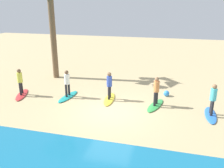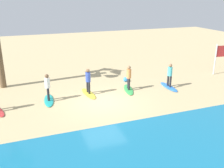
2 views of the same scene
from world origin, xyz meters
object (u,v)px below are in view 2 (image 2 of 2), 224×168
object	(u,v)px
surfboard_green	(128,89)
surfboard_yellow	(89,93)
surfboard_blue	(169,87)
surfer_yellow	(88,79)
surfboard_teal	(49,100)
surfer_teal	(48,85)
beach_ball	(126,79)
surfer_green	(129,76)
surfer_blue	(170,73)

from	to	relation	value
surfboard_green	surfboard_yellow	bearing A→B (deg)	-80.01
surfboard_blue	surfer_yellow	world-z (taller)	surfer_yellow
surfboard_green	surfboard_yellow	distance (m)	2.78
surfboard_teal	surfboard_yellow	bearing A→B (deg)	101.47
surfboard_blue	surfer_teal	distance (m)	8.33
surfer_teal	beach_ball	distance (m)	6.22
surfer_green	beach_ball	distance (m)	2.01
surfboard_yellow	surfboard_teal	xyz separation A→B (m)	(2.60, 0.25, 0.00)
surfboard_blue	surfer_yellow	bearing A→B (deg)	-95.66
surfboard_blue	surfboard_yellow	bearing A→B (deg)	-95.66
surfer_blue	surfer_green	distance (m)	2.93
surfer_green	surfboard_teal	xyz separation A→B (m)	(5.38, 0.01, -0.99)
surfer_green	surfer_yellow	xyz separation A→B (m)	(2.77, -0.24, 0.00)
surfboard_blue	surfboard_green	world-z (taller)	same
surfboard_blue	surfer_blue	size ratio (longest dim) A/B	1.28
surfboard_green	surfer_green	size ratio (longest dim) A/B	1.28
surfer_yellow	beach_ball	world-z (taller)	surfer_yellow
surfboard_blue	surfer_teal	size ratio (longest dim) A/B	1.28
surfboard_yellow	surfer_teal	size ratio (longest dim) A/B	1.28
surfboard_blue	surfboard_yellow	distance (m)	5.70
surfboard_yellow	beach_ball	bearing A→B (deg)	109.16
surfboard_green	surfboard_teal	distance (m)	5.38
surfer_green	surfer_teal	xyz separation A→B (m)	(5.38, 0.01, 0.00)
surfboard_teal	surfboard_green	bearing A→B (deg)	96.03
surfboard_teal	surfer_yellow	bearing A→B (deg)	101.47
surfboard_yellow	surfer_blue	bearing A→B (deg)	77.31
surfer_green	surfboard_yellow	world-z (taller)	surfer_green
surfboard_blue	surfboard_green	distance (m)	2.93
surfer_blue	surfer_yellow	world-z (taller)	same
surfboard_teal	surfer_teal	world-z (taller)	surfer_teal
surfboard_green	surfer_teal	distance (m)	5.47
surfboard_blue	surfboard_green	bearing A→B (deg)	-98.10
surfer_blue	surfboard_green	xyz separation A→B (m)	(2.88, -0.51, -0.99)
surfboard_blue	surfboard_yellow	world-z (taller)	same
surfboard_green	surfer_green	bearing A→B (deg)	14.99
surfer_green	surfer_yellow	distance (m)	2.78
surfboard_green	surfer_yellow	world-z (taller)	surfer_yellow
surfboard_yellow	surfer_teal	xyz separation A→B (m)	(2.60, 0.25, 0.99)
surfboard_yellow	surfboard_green	bearing A→B (deg)	79.88
surfboard_yellow	beach_ball	distance (m)	3.63
beach_ball	surfer_teal	bearing A→B (deg)	16.45
surfboard_green	surfer_yellow	size ratio (longest dim) A/B	1.28
surfboard_blue	surfer_green	size ratio (longest dim) A/B	1.28
surfboard_blue	surfboard_teal	size ratio (longest dim) A/B	1.00
surfer_blue	surfer_green	world-z (taller)	same
surfboard_blue	surfer_blue	bearing A→B (deg)	0.00
surfboard_teal	surfboard_blue	bearing A→B (deg)	92.47
surfer_teal	beach_ball	size ratio (longest dim) A/B	4.51
surfer_green	surfboard_teal	bearing A→B (deg)	0.12
surfer_teal	beach_ball	xyz separation A→B (m)	(-5.91, -1.74, -0.85)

